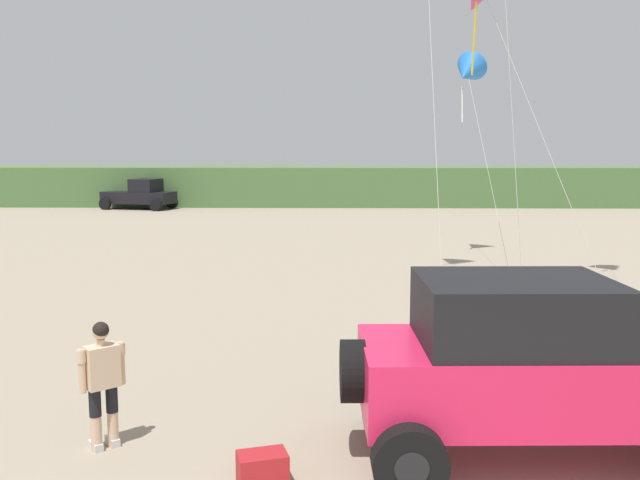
{
  "coord_description": "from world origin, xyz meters",
  "views": [
    {
      "loc": [
        -0.52,
        -3.78,
        3.79
      ],
      "look_at": [
        -0.7,
        5.26,
        2.58
      ],
      "focal_mm": 37.53,
      "sensor_mm": 36.0,
      "label": 1
    }
  ],
  "objects_px": {
    "person_watching": "(102,378)",
    "distant_pickup": "(141,195)",
    "cooler_box": "(262,469)",
    "jeep": "(535,363)",
    "kite_blue_swept": "(467,72)"
  },
  "relations": [
    {
      "from": "jeep",
      "to": "distant_pickup",
      "type": "xyz_separation_m",
      "value": [
        -15.1,
        35.44,
        -0.26
      ]
    },
    {
      "from": "person_watching",
      "to": "cooler_box",
      "type": "relative_size",
      "value": 2.98
    },
    {
      "from": "cooler_box",
      "to": "distant_pickup",
      "type": "distance_m",
      "value": 38.12
    },
    {
      "from": "jeep",
      "to": "person_watching",
      "type": "distance_m",
      "value": 5.42
    },
    {
      "from": "jeep",
      "to": "distant_pickup",
      "type": "distance_m",
      "value": 38.52
    },
    {
      "from": "person_watching",
      "to": "kite_blue_swept",
      "type": "xyz_separation_m",
      "value": [
        7.61,
        15.95,
        5.59
      ]
    },
    {
      "from": "distant_pickup",
      "to": "kite_blue_swept",
      "type": "bearing_deg",
      "value": -48.23
    },
    {
      "from": "cooler_box",
      "to": "distant_pickup",
      "type": "bearing_deg",
      "value": 90.84
    },
    {
      "from": "person_watching",
      "to": "kite_blue_swept",
      "type": "height_order",
      "value": "kite_blue_swept"
    },
    {
      "from": "jeep",
      "to": "cooler_box",
      "type": "height_order",
      "value": "jeep"
    },
    {
      "from": "jeep",
      "to": "kite_blue_swept",
      "type": "relative_size",
      "value": 0.66
    },
    {
      "from": "cooler_box",
      "to": "kite_blue_swept",
      "type": "distance_m",
      "value": 18.83
    },
    {
      "from": "person_watching",
      "to": "distant_pickup",
      "type": "xyz_separation_m",
      "value": [
        -9.69,
        35.32,
        0.0
      ]
    },
    {
      "from": "jeep",
      "to": "cooler_box",
      "type": "xyz_separation_m",
      "value": [
        -3.29,
        -0.8,
        -1.01
      ]
    },
    {
      "from": "cooler_box",
      "to": "jeep",
      "type": "bearing_deg",
      "value": -3.62
    }
  ]
}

